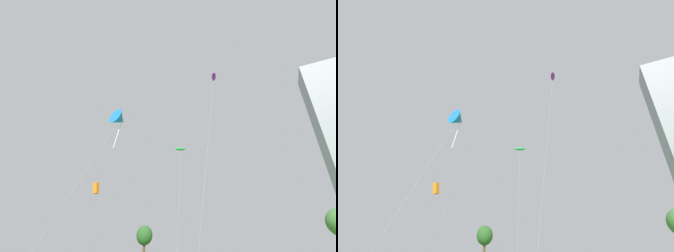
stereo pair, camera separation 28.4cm
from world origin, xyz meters
TOP-DOWN VIEW (x-y plane):
  - kite_flying_0 at (4.66, 20.61)m, footprint 4.01×6.92m
  - kite_flying_1 at (-5.12, 8.21)m, footprint 8.33×4.00m
  - kite_flying_2 at (-8.19, 37.12)m, footprint 2.99×8.77m
  - kite_flying_3 at (-19.30, 22.36)m, footprint 3.02×7.99m
  - park_tree_1 at (-17.60, 38.32)m, footprint 3.52×3.52m

SIDE VIEW (x-z plane):
  - park_tree_1 at x=-17.60m, z-range 1.76..9.50m
  - kite_flying_3 at x=-19.30m, z-range 5.77..19.42m
  - kite_flying_1 at x=-5.12m, z-range 7.52..24.88m
  - kite_flying_2 at x=-8.19m, z-range 11.87..36.74m
  - kite_flying_0 at x=4.66m, z-range 14.24..44.30m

